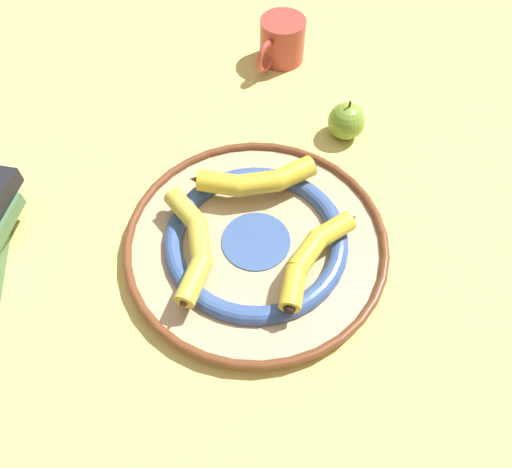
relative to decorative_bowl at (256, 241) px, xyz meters
name	(u,v)px	position (x,y,z in m)	size (l,w,h in m)	color
ground_plane	(256,240)	(0.01, -0.01, -0.02)	(2.80, 2.80, 0.00)	#E5CC6B
decorative_bowl	(256,241)	(0.00, 0.00, 0.00)	(0.40, 0.40, 0.03)	tan
banana_a	(255,180)	(0.07, -0.05, 0.04)	(0.11, 0.19, 0.03)	yellow
banana_b	(312,255)	(-0.08, -0.04, 0.03)	(0.09, 0.18, 0.03)	yellow
banana_c	(193,245)	(0.03, 0.09, 0.03)	(0.19, 0.11, 0.03)	gold
coffee_mug	(281,40)	(0.33, -0.30, 0.03)	(0.09, 0.13, 0.08)	#B24238
apple	(346,121)	(0.10, -0.27, 0.02)	(0.06, 0.06, 0.08)	olive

